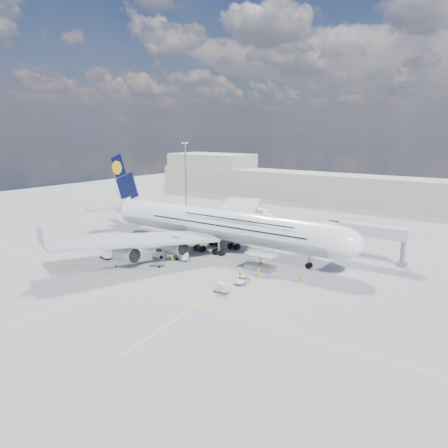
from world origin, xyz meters
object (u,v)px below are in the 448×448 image
Objects in this scene: service_van at (242,280)px; cone_wing_left_inner at (213,232)px; cargo_loader at (260,264)px; cone_tail at (94,232)px; dolly_nose_far at (221,287)px; crew_nose at (301,278)px; baggage_tug at (159,254)px; crew_wing at (172,250)px; jet_bridge at (350,231)px; airliner at (218,224)px; cone_wing_right_outer at (116,265)px; cone_wing_right_inner at (181,253)px; crew_tug at (172,258)px; catering_truck_inner at (235,229)px; dolly_back at (109,242)px; light_mast at (186,176)px; crew_loader at (240,275)px; dolly_row_c at (157,265)px; cone_wing_left_outer at (237,225)px; crew_van at (259,273)px; dolly_row_a at (119,239)px; dolly_nose_near at (183,256)px; dolly_row_b at (106,257)px; cone_nose at (377,275)px; catering_truck_outer at (262,215)px.

service_van is 8.30× the size of cone_wing_left_inner.
cargo_loader reaches higher than cone_tail.
crew_nose is (9.35, 13.95, -0.16)m from dolly_nose_far.
cargo_loader is 2.51× the size of baggage_tug.
cone_tail is at bearing 81.05° from crew_wing.
jet_bridge is at bearing -65.68° from crew_wing.
airliner reaches higher than cone_wing_right_outer.
crew_tug is at bearing -67.83° from cone_wing_right_inner.
cone_wing_right_inner is at bearing -98.11° from catering_truck_inner.
crew_nose is (54.85, 2.49, 0.48)m from dolly_back.
light_mast is 8.32× the size of dolly_nose_far.
crew_loader is at bearing -42.02° from airliner.
dolly_row_c is 45.35m from cone_wing_left_outer.
cone_wing_left_outer is (-38.84, 35.02, -0.56)m from crew_nose.
crew_nose reaches higher than cone_wing_left_inner.
dolly_row_a is at bearing 48.72° from crew_van.
dolly_nose_near is 28.56m from cone_wing_left_inner.
dolly_row_b is 6.48× the size of cone_wing_right_inner.
cone_nose is at bearing 35.13° from crew_nose.
dolly_row_a reaches higher than crew_nose.
light_mast is at bearing 76.85° from dolly_back.
catering_truck_inner is 3.18× the size of crew_loader.
crew_van is at bearing -31.37° from airliner.
dolly_row_c is 57.04m from catering_truck_outer.
cargo_loader is at bearing -0.96° from baggage_tug.
light_mast is 81.29m from crew_nose.
cone_tail is at bearing -173.62° from cone_nose.
cone_wing_right_inner is at bearing 127.77° from crew_tug.
baggage_tug reaches higher than dolly_row_b.
baggage_tug is at bearing 106.36° from dolly_row_c.
crew_wing is (-4.21, 9.52, 0.51)m from dolly_row_c.
crew_van is 21.81m from crew_tug.
crew_wing is 2.96× the size of cone_wing_left_outer.
dolly_nose_far is at bearing 135.04° from crew_van.
dolly_row_c is 9.22m from cone_wing_right_outer.
service_van is at bearing -45.22° from cone_wing_left_inner.
cone_wing_left_outer is (-30.73, 37.78, -0.65)m from crew_van.
catering_truck_outer reaches higher than dolly_nose_far.
cone_wing_right_outer is at bearing -119.00° from baggage_tug.
crew_van is at bearing -6.65° from dolly_row_c.
crew_van is (-8.11, -2.77, 0.09)m from crew_nose.
cone_wing_left_outer is at bearing 47.85° from cone_tail.
crew_van is (28.82, -49.89, -0.86)m from catering_truck_outer.
crew_nose is (67.35, -43.81, -12.37)m from light_mast.
cargo_loader is 5.08× the size of crew_nose.
cone_wing_right_outer is 0.95× the size of cone_tail.
baggage_tug reaches higher than dolly_nose_far.
cone_tail is at bearing 169.00° from dolly_nose_far.
catering_truck_inner reaches higher than dolly_nose_near.
crew_tug is 3.33× the size of cone_wing_right_inner.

